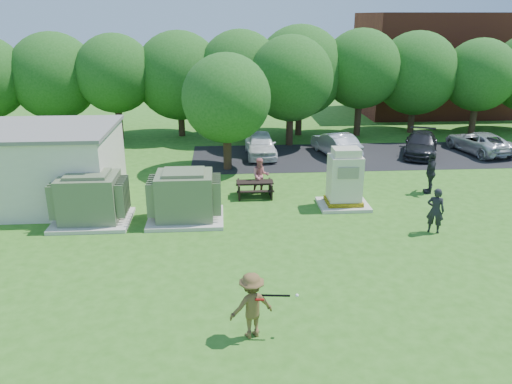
{
  "coord_description": "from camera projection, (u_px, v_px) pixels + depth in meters",
  "views": [
    {
      "loc": [
        -1.28,
        -14.25,
        7.79
      ],
      "look_at": [
        0.0,
        4.0,
        1.3
      ],
      "focal_mm": 35.0,
      "sensor_mm": 36.0,
      "label": 1
    }
  ],
  "objects": [
    {
      "name": "brick_building",
      "position": [
        453.0,
        64.0,
        41.32
      ],
      "size": [
        15.0,
        8.0,
        8.0
      ],
      "primitive_type": "cube",
      "color": "maroon",
      "rests_on": "ground"
    },
    {
      "name": "car_silver_b",
      "position": [
        479.0,
        142.0,
        29.82
      ],
      "size": [
        2.91,
        4.84,
        1.26
      ],
      "primitive_type": "imported",
      "rotation": [
        0.0,
        0.0,
        3.33
      ],
      "color": "#BABABF",
      "rests_on": "ground"
    },
    {
      "name": "parking_strip",
      "position": [
        364.0,
        156.0,
        29.24
      ],
      "size": [
        20.0,
        6.0,
        0.01
      ],
      "primitive_type": "cube",
      "color": "#232326",
      "rests_on": "ground"
    },
    {
      "name": "picnic_table",
      "position": [
        255.0,
        187.0,
        22.61
      ],
      "size": [
        1.67,
        1.25,
        0.71
      ],
      "color": "black",
      "rests_on": "ground"
    },
    {
      "name": "person_walking_right",
      "position": [
        431.0,
        172.0,
        22.91
      ],
      "size": [
        0.76,
        1.23,
        1.96
      ],
      "primitive_type": "imported",
      "rotation": [
        0.0,
        0.0,
        4.45
      ],
      "color": "#25262B",
      "rests_on": "ground"
    },
    {
      "name": "transformer_left",
      "position": [
        90.0,
        200.0,
        19.57
      ],
      "size": [
        3.0,
        2.4,
        2.07
      ],
      "color": "beige",
      "rests_on": "ground"
    },
    {
      "name": "transformer_right",
      "position": [
        185.0,
        197.0,
        19.81
      ],
      "size": [
        3.0,
        2.4,
        2.07
      ],
      "color": "beige",
      "rests_on": "ground"
    },
    {
      "name": "car_silver_a",
      "position": [
        336.0,
        144.0,
        29.21
      ],
      "size": [
        2.35,
        4.35,
        1.36
      ],
      "primitive_type": "imported",
      "rotation": [
        0.0,
        0.0,
        3.37
      ],
      "color": "#B7B6BC",
      "rests_on": "ground"
    },
    {
      "name": "tree_row",
      "position": [
        267.0,
        75.0,
        32.21
      ],
      "size": [
        41.3,
        13.3,
        7.3
      ],
      "color": "#47301E",
      "rests_on": "ground"
    },
    {
      "name": "car_dark",
      "position": [
        421.0,
        144.0,
        29.32
      ],
      "size": [
        3.43,
        4.79,
        1.29
      ],
      "primitive_type": "imported",
      "rotation": [
        0.0,
        0.0,
        -0.41
      ],
      "color": "black",
      "rests_on": "ground"
    },
    {
      "name": "car_white",
      "position": [
        261.0,
        144.0,
        29.05
      ],
      "size": [
        1.72,
        4.15,
        1.41
      ],
      "primitive_type": "imported",
      "rotation": [
        0.0,
        0.0,
        0.01
      ],
      "color": "white",
      "rests_on": "ground"
    },
    {
      "name": "person_at_picnic",
      "position": [
        261.0,
        176.0,
        22.87
      ],
      "size": [
        0.87,
        0.7,
        1.68
      ],
      "primitive_type": "imported",
      "rotation": [
        0.0,
        0.0,
        0.08
      ],
      "color": "#CB6B6D",
      "rests_on": "ground"
    },
    {
      "name": "person_by_generator",
      "position": [
        435.0,
        211.0,
        18.7
      ],
      "size": [
        0.77,
        0.67,
        1.77
      ],
      "primitive_type": "imported",
      "rotation": [
        0.0,
        0.0,
        2.66
      ],
      "color": "black",
      "rests_on": "ground"
    },
    {
      "name": "batting_equipment",
      "position": [
        274.0,
        296.0,
        12.47
      ],
      "size": [
        1.12,
        0.29,
        0.11
      ],
      "color": "black",
      "rests_on": "ground"
    },
    {
      "name": "ground",
      "position": [
        265.0,
        271.0,
        16.09
      ],
      "size": [
        120.0,
        120.0,
        0.0
      ],
      "primitive_type": "plane",
      "color": "#2D6619",
      "rests_on": "ground"
    },
    {
      "name": "generator_cabinet",
      "position": [
        344.0,
        181.0,
        21.19
      ],
      "size": [
        2.12,
        1.74,
        2.59
      ],
      "color": "beige",
      "rests_on": "ground"
    },
    {
      "name": "batter",
      "position": [
        252.0,
        305.0,
        12.58
      ],
      "size": [
        1.3,
        0.98,
        1.78
      ],
      "primitive_type": "imported",
      "rotation": [
        0.0,
        0.0,
        3.46
      ],
      "color": "brown",
      "rests_on": "ground"
    }
  ]
}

